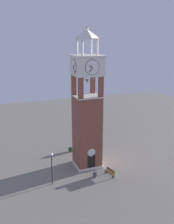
{
  "coord_description": "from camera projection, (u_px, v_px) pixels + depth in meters",
  "views": [
    {
      "loc": [
        -11.56,
        -29.97,
        17.12
      ],
      "look_at": [
        0.0,
        0.0,
        7.72
      ],
      "focal_mm": 40.51,
      "sensor_mm": 36.0,
      "label": 1
    }
  ],
  "objects": [
    {
      "name": "ground",
      "position": [
        87.0,
        164.0,
        35.64
      ],
      "size": [
        80.0,
        80.0,
        0.0
      ],
      "primitive_type": "plane",
      "color": "gray"
    },
    {
      "name": "clock_tower",
      "position": [
        87.0,
        114.0,
        33.53
      ],
      "size": [
        3.85,
        3.85,
        18.45
      ],
      "color": "brown",
      "rests_on": "ground"
    },
    {
      "name": "park_bench",
      "position": [
        110.0,
        172.0,
        32.62
      ],
      "size": [
        0.82,
        1.66,
        0.95
      ],
      "color": "brown",
      "rests_on": "ground"
    },
    {
      "name": "lamp_post",
      "position": [
        52.0,
        163.0,
        30.05
      ],
      "size": [
        0.36,
        0.36,
        4.14
      ],
      "color": "black",
      "rests_on": "ground"
    },
    {
      "name": "trash_bin",
      "position": [
        95.0,
        174.0,
        32.27
      ],
      "size": [
        0.52,
        0.52,
        0.8
      ],
      "primitive_type": "cylinder",
      "color": "#4C4C51",
      "rests_on": "ground"
    },
    {
      "name": "shrub_near_entry",
      "position": [
        71.0,
        149.0,
        39.61
      ],
      "size": [
        0.87,
        0.87,
        0.75
      ],
      "primitive_type": "ellipsoid",
      "color": "#234C28",
      "rests_on": "ground"
    }
  ]
}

